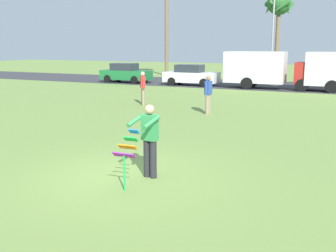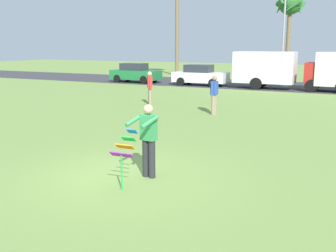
{
  "view_description": "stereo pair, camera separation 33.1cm",
  "coord_description": "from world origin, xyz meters",
  "views": [
    {
      "loc": [
        4.76,
        -7.76,
        3.06
      ],
      "look_at": [
        0.59,
        1.25,
        1.05
      ],
      "focal_mm": 42.74,
      "sensor_mm": 36.0,
      "label": 1
    },
    {
      "loc": [
        5.06,
        -7.61,
        3.06
      ],
      "look_at": [
        0.59,
        1.25,
        1.05
      ],
      "focal_mm": 42.74,
      "sensor_mm": 36.0,
      "label": 2
    }
  ],
  "objects": [
    {
      "name": "palm_tree_right_near",
      "position": [
        -1.76,
        29.67,
        6.42
      ],
      "size": [
        2.58,
        2.71,
        7.78
      ],
      "color": "brown",
      "rests_on": "ground"
    },
    {
      "name": "person_walker_far",
      "position": [
        -1.11,
        9.2,
        0.93
      ],
      "size": [
        0.26,
        0.57,
        1.73
      ],
      "color": "gray",
      "rests_on": "ground"
    },
    {
      "name": "person_walker_near",
      "position": [
        -5.11,
        10.44,
        0.93
      ],
      "size": [
        0.39,
        0.47,
        1.73
      ],
      "color": "gray",
      "rests_on": "ground"
    },
    {
      "name": "kite_held",
      "position": [
        0.49,
        -0.62,
        0.87
      ],
      "size": [
        0.52,
        0.65,
        1.26
      ],
      "color": "blue",
      "rests_on": "ground"
    },
    {
      "name": "ground_plane",
      "position": [
        0.0,
        0.0,
        0.0
      ],
      "size": [
        120.0,
        120.0,
        0.0
      ],
      "primitive_type": "plane",
      "color": "olive"
    },
    {
      "name": "person_kite_flyer",
      "position": [
        0.59,
        0.23,
        0.95
      ],
      "size": [
        0.6,
        0.7,
        1.73
      ],
      "color": "#26262B",
      "rests_on": "ground"
    },
    {
      "name": "parked_truck_red_cab",
      "position": [
        -0.91,
        21.2,
        1.41
      ],
      "size": [
        6.74,
        2.23,
        2.62
      ],
      "color": "#B2231E",
      "rests_on": "ground"
    },
    {
      "name": "road_strip",
      "position": [
        0.0,
        23.6,
        0.01
      ],
      "size": [
        120.0,
        8.0,
        0.01
      ],
      "primitive_type": "cube",
      "color": "#38383D",
      "rests_on": "ground"
    },
    {
      "name": "parked_car_white",
      "position": [
        -6.7,
        21.2,
        0.77
      ],
      "size": [
        4.22,
        1.88,
        1.6
      ],
      "color": "white",
      "rests_on": "ground"
    },
    {
      "name": "streetlight_pole",
      "position": [
        -1.98,
        28.69,
        4.0
      ],
      "size": [
        0.24,
        1.65,
        7.0
      ],
      "color": "#9E9EA3",
      "rests_on": "ground"
    },
    {
      "name": "parked_car_green",
      "position": [
        -12.56,
        21.2,
        0.77
      ],
      "size": [
        4.24,
        1.91,
        1.6
      ],
      "color": "#1E7238",
      "rests_on": "ground"
    }
  ]
}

